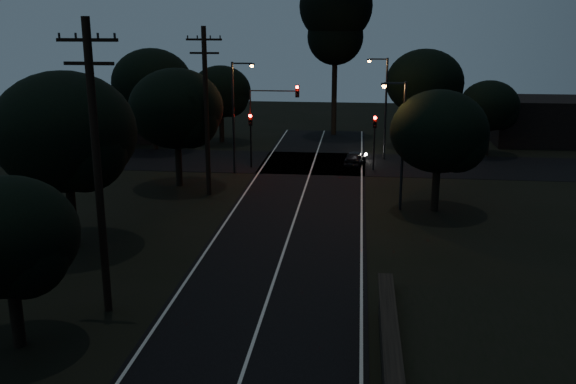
# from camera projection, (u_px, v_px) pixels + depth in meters

# --- Properties ---
(road_surface) EXTENTS (60.00, 70.00, 0.03)m
(road_surface) POSITION_uv_depth(u_px,v_px,m) (301.00, 201.00, 39.66)
(road_surface) COLOR black
(road_surface) RESTS_ON ground
(utility_pole_mid) EXTENTS (2.20, 0.30, 11.00)m
(utility_pole_mid) POSITION_uv_depth(u_px,v_px,m) (97.00, 166.00, 23.34)
(utility_pole_mid) COLOR black
(utility_pole_mid) RESTS_ON ground
(utility_pole_far) EXTENTS (2.20, 0.30, 10.50)m
(utility_pole_far) POSITION_uv_depth(u_px,v_px,m) (206.00, 109.00, 39.71)
(utility_pole_far) COLOR black
(utility_pole_far) RESTS_ON ground
(tree_left_b) EXTENTS (4.71, 4.71, 5.98)m
(tree_left_b) POSITION_uv_depth(u_px,v_px,m) (11.00, 240.00, 21.05)
(tree_left_b) COLOR black
(tree_left_b) RESTS_ON ground
(tree_left_c) EXTENTS (6.80, 6.80, 8.59)m
(tree_left_c) POSITION_uv_depth(u_px,v_px,m) (69.00, 135.00, 30.42)
(tree_left_c) COLOR black
(tree_left_c) RESTS_ON ground
(tree_left_d) EXTENTS (6.20, 6.20, 7.86)m
(tree_left_d) POSITION_uv_depth(u_px,v_px,m) (179.00, 111.00, 41.86)
(tree_left_d) COLOR black
(tree_left_d) RESTS_ON ground
(tree_far_nw) EXTENTS (5.46, 5.46, 6.91)m
(tree_far_nw) POSITION_uv_depth(u_px,v_px,m) (222.00, 93.00, 57.44)
(tree_far_nw) COLOR black
(tree_far_nw) RESTS_ON ground
(tree_far_w) EXTENTS (6.72, 6.72, 8.57)m
(tree_far_w) POSITION_uv_depth(u_px,v_px,m) (154.00, 84.00, 53.82)
(tree_far_w) COLOR black
(tree_far_w) RESTS_ON ground
(tree_far_ne) EXTENTS (6.69, 6.69, 8.46)m
(tree_far_ne) POSITION_uv_depth(u_px,v_px,m) (428.00, 84.00, 55.22)
(tree_far_ne) COLOR black
(tree_far_ne) RESTS_ON ground
(tree_far_e) EXTENTS (4.81, 4.81, 6.10)m
(tree_far_e) POSITION_uv_depth(u_px,v_px,m) (492.00, 107.00, 52.25)
(tree_far_e) COLOR black
(tree_far_e) RESTS_ON ground
(tree_right_a) EXTENTS (5.57, 5.57, 7.08)m
(tree_right_a) POSITION_uv_depth(u_px,v_px,m) (443.00, 134.00, 36.40)
(tree_right_a) COLOR black
(tree_right_a) RESTS_ON ground
(tall_pine) EXTENTS (6.80, 6.80, 15.46)m
(tall_pine) POSITION_uv_depth(u_px,v_px,m) (336.00, 16.00, 59.55)
(tall_pine) COLOR black
(tall_pine) RESTS_ON ground
(building_left) EXTENTS (10.00, 8.00, 4.40)m
(building_left) POSITION_uv_depth(u_px,v_px,m) (113.00, 113.00, 61.26)
(building_left) COLOR black
(building_left) RESTS_ON ground
(building_right) EXTENTS (9.00, 7.00, 4.00)m
(building_right) POSITION_uv_depth(u_px,v_px,m) (543.00, 121.00, 57.98)
(building_right) COLOR black
(building_right) RESTS_ON ground
(signal_left) EXTENTS (0.28, 0.35, 4.10)m
(signal_left) POSITION_uv_depth(u_px,v_px,m) (251.00, 130.00, 47.92)
(signal_left) COLOR black
(signal_left) RESTS_ON ground
(signal_right) EXTENTS (0.28, 0.35, 4.10)m
(signal_right) POSITION_uv_depth(u_px,v_px,m) (375.00, 133.00, 46.93)
(signal_right) COLOR black
(signal_right) RESTS_ON ground
(signal_mast) EXTENTS (3.70, 0.35, 6.25)m
(signal_mast) POSITION_uv_depth(u_px,v_px,m) (273.00, 111.00, 47.35)
(signal_mast) COLOR black
(signal_mast) RESTS_ON ground
(streetlight_a) EXTENTS (1.66, 0.26, 8.00)m
(streetlight_a) POSITION_uv_depth(u_px,v_px,m) (236.00, 110.00, 45.62)
(streetlight_a) COLOR black
(streetlight_a) RESTS_ON ground
(streetlight_b) EXTENTS (1.66, 0.26, 8.00)m
(streetlight_b) POSITION_uv_depth(u_px,v_px,m) (383.00, 102.00, 50.23)
(streetlight_b) COLOR black
(streetlight_b) RESTS_ON ground
(streetlight_c) EXTENTS (1.46, 0.26, 7.50)m
(streetlight_c) POSITION_uv_depth(u_px,v_px,m) (400.00, 137.00, 36.82)
(streetlight_c) COLOR black
(streetlight_c) RESTS_ON ground
(car) EXTENTS (1.87, 3.50, 1.13)m
(car) POSITION_uv_depth(u_px,v_px,m) (355.00, 158.00, 49.20)
(car) COLOR black
(car) RESTS_ON ground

